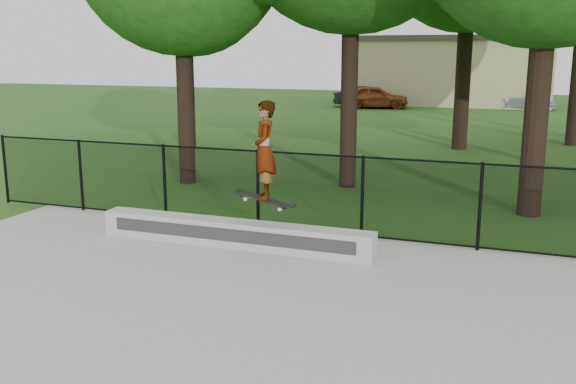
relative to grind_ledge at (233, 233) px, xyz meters
name	(u,v)px	position (x,y,z in m)	size (l,w,h in m)	color
grind_ledge	(233,233)	(0.00, 0.00, 0.00)	(4.93, 0.40, 0.44)	#B8B8B3
car_a	(375,97)	(-3.95, 28.29, 0.39)	(1.59, 3.93, 1.35)	brown
car_b	(365,97)	(-4.69, 28.99, 0.35)	(1.33, 3.47, 1.26)	black
car_c	(523,100)	(4.35, 30.89, 0.26)	(1.51, 3.42, 1.08)	#A8B3BE
skater_airborne	(264,152)	(0.67, -0.21, 1.47)	(0.82, 0.68, 1.76)	black
chainlink_fence	(362,197)	(1.95, 1.20, 0.53)	(16.06, 0.06, 1.50)	black
distant_building	(453,70)	(-0.05, 33.30, 1.88)	(12.40, 6.40, 4.30)	tan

